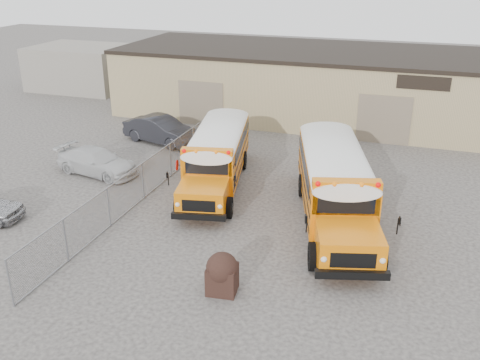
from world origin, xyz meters
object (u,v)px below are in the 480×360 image
(school_bus_left, at_px, (232,119))
(tarp_bundle, at_px, (222,272))
(car_white, at_px, (97,162))
(school_bus_right, at_px, (322,134))
(car_dark, at_px, (161,130))

(school_bus_left, xyz_separation_m, tarp_bundle, (4.85, -14.69, -0.86))
(school_bus_left, bearing_deg, tarp_bundle, -71.72)
(car_white, bearing_deg, school_bus_right, -55.51)
(tarp_bundle, distance_m, car_dark, 16.49)
(car_white, relative_size, car_dark, 0.94)
(school_bus_right, xyz_separation_m, car_white, (-10.93, -5.03, -1.12))
(tarp_bundle, height_order, car_white, tarp_bundle)
(school_bus_left, xyz_separation_m, car_dark, (-4.27, -0.95, -0.81))
(school_bus_left, distance_m, car_dark, 4.45)
(car_white, bearing_deg, car_dark, 0.50)
(school_bus_right, height_order, car_dark, school_bus_right)
(tarp_bundle, relative_size, car_dark, 0.30)
(school_bus_right, bearing_deg, school_bus_left, 164.37)
(school_bus_left, height_order, tarp_bundle, school_bus_left)
(tarp_bundle, xyz_separation_m, car_dark, (-9.12, 13.74, 0.05))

